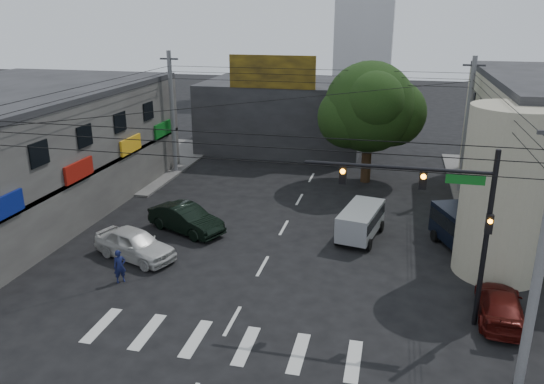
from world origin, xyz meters
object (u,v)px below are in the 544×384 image
(traffic_gantry, at_px, (443,208))
(maroon_sedan, at_px, (500,305))
(utility_pole_far_right, at_px, (467,127))
(navy_van, at_px, (469,235))
(utility_pole_far_left, at_px, (172,114))
(traffic_officer, at_px, (120,266))
(utility_pole_near_right, at_px, (541,261))
(white_compact, at_px, (135,244))
(street_tree, at_px, (369,107))
(silver_minivan, at_px, (361,223))
(dark_sedan, at_px, (186,219))

(traffic_gantry, bearing_deg, maroon_sedan, 13.62)
(utility_pole_far_right, relative_size, navy_van, 1.67)
(utility_pole_far_left, height_order, traffic_officer, utility_pole_far_left)
(utility_pole_near_right, distance_m, white_compact, 18.41)
(traffic_gantry, relative_size, utility_pole_far_left, 0.78)
(utility_pole_far_right, xyz_separation_m, maroon_sedan, (0.00, -16.36, -3.98))
(utility_pole_far_right, height_order, maroon_sedan, utility_pole_far_right)
(street_tree, xyz_separation_m, silver_minivan, (0.39, -10.46, -4.60))
(street_tree, xyz_separation_m, white_compact, (-10.50, -15.57, -4.70))
(traffic_gantry, height_order, silver_minivan, traffic_gantry)
(utility_pole_far_left, relative_size, navy_van, 1.67)
(dark_sedan, bearing_deg, maroon_sedan, -85.37)
(utility_pole_far_left, xyz_separation_m, navy_van, (20.45, -10.23, -3.57))
(silver_minivan, bearing_deg, navy_van, -86.90)
(maroon_sedan, bearing_deg, utility_pole_far_left, -34.07)
(street_tree, distance_m, utility_pole_far_right, 6.63)
(traffic_gantry, distance_m, white_compact, 15.09)
(utility_pole_far_left, distance_m, white_compact, 15.59)
(street_tree, distance_m, navy_van, 13.46)
(street_tree, height_order, utility_pole_near_right, utility_pole_near_right)
(navy_van, bearing_deg, traffic_officer, 90.81)
(silver_minivan, relative_size, traffic_officer, 2.75)
(street_tree, relative_size, utility_pole_far_left, 0.95)
(street_tree, relative_size, utility_pole_near_right, 0.95)
(utility_pole_far_right, xyz_separation_m, white_compact, (-17.00, -14.57, -3.83))
(utility_pole_far_right, distance_m, white_compact, 22.71)
(navy_van, bearing_deg, street_tree, 5.61)
(dark_sedan, bearing_deg, utility_pole_far_right, -31.57)
(dark_sedan, bearing_deg, traffic_gantry, -91.31)
(utility_pole_far_right, height_order, dark_sedan, utility_pole_far_right)
(street_tree, relative_size, dark_sedan, 1.76)
(utility_pole_near_right, height_order, white_compact, utility_pole_near_right)
(maroon_sedan, relative_size, traffic_officer, 2.77)
(maroon_sedan, bearing_deg, traffic_gantry, 17.46)
(utility_pole_near_right, relative_size, white_compact, 1.88)
(utility_pole_far_left, relative_size, traffic_officer, 5.85)
(utility_pole_far_left, xyz_separation_m, utility_pole_far_right, (21.00, 0.00, 0.00))
(utility_pole_far_right, bearing_deg, traffic_gantry, -98.94)
(utility_pole_far_right, distance_m, dark_sedan, 19.49)
(traffic_gantry, xyz_separation_m, utility_pole_near_right, (2.68, -3.50, -0.23))
(maroon_sedan, xyz_separation_m, navy_van, (-0.55, 6.13, 0.41))
(traffic_gantry, xyz_separation_m, dark_sedan, (-13.10, 6.22, -4.06))
(utility_pole_far_left, distance_m, dark_sedan, 12.58)
(utility_pole_near_right, height_order, traffic_officer, utility_pole_near_right)
(traffic_gantry, height_order, utility_pole_far_right, utility_pole_far_right)
(white_compact, bearing_deg, utility_pole_near_right, -89.21)
(utility_pole_far_right, xyz_separation_m, silver_minivan, (-6.11, -9.46, -3.73))
(utility_pole_near_right, bearing_deg, white_compact, 160.77)
(utility_pole_near_right, relative_size, navy_van, 1.67)
(maroon_sedan, height_order, navy_van, navy_van)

